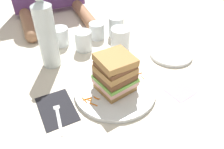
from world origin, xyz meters
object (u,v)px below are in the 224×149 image
Objects in this scene: fork at (58,113)px; main_plate at (115,90)px; water_bottle at (47,34)px; empty_tumbler_2 at (83,41)px; knife at (160,79)px; empty_tumbler_0 at (60,36)px; empty_tumbler_1 at (97,31)px; juice_glass at (120,40)px; sandwich at (115,74)px; napkin_pink at (180,91)px; side_plate at (171,54)px; napkin_dark at (57,109)px; empty_tumbler_3 at (116,27)px.

main_plate is at bearing 6.41° from fork.
empty_tumbler_2 is (0.15, 0.05, -0.09)m from water_bottle.
empty_tumbler_0 is (-0.28, 0.40, 0.04)m from knife.
knife is 0.40m from empty_tumbler_1.
empty_tumbler_1 is at bearing -3.85° from empty_tumbler_0.
water_bottle is 3.41× the size of empty_tumbler_2.
juice_glass is 0.14m from empty_tumbler_1.
sandwich reaches higher than empty_tumbler_0.
side_plate is at bearing 63.97° from napkin_pink.
juice_glass is 1.20× the size of empty_tumbler_0.
main_plate is 0.29m from juice_glass.
fork is 0.92× the size of side_plate.
water_bottle is 0.52m from side_plate.
juice_glass is 0.53× the size of side_plate.
knife is (0.18, -0.01, -0.08)m from sandwich.
sandwich is 0.24m from napkin_pink.
fork is 2.07× the size of empty_tumbler_0.
water_bottle reaches higher than empty_tumbler_0.
side_plate is (0.31, 0.11, -0.07)m from sandwich.
fork reaches higher than knife.
water_bottle reaches higher than main_plate.
empty_tumbler_2 is (-0.15, 0.05, 0.00)m from juice_glass.
empty_tumbler_1 is (0.07, 0.38, 0.03)m from main_plate.
juice_glass reaches higher than side_plate.
juice_glass is at bearing 36.20° from napkin_dark.
juice_glass is at bearing 102.90° from napkin_pink.
water_bottle reaches higher than knife.
main_plate is at bearing -114.45° from empty_tumbler_3.
juice_glass is at bearing 100.69° from knife.
empty_tumbler_2 is 0.46m from napkin_pink.
sandwich is 0.71× the size of knife.
juice_glass is at bearing 61.73° from main_plate.
empty_tumbler_2 is (0.08, -0.09, 0.00)m from empty_tumbler_0.
water_bottle reaches higher than juice_glass.
knife is at bearing -1.92° from main_plate.
sandwich is at bearing 6.43° from fork.
side_plate reaches higher than napkin_pink.
juice_glass is at bearing -19.25° from empty_tumbler_2.
main_plate is 3.24× the size of empty_tumbler_2.
empty_tumbler_1 reaches higher than main_plate.
juice_glass is 1.07× the size of napkin_pink.
empty_tumbler_0 is (-0.10, 0.39, -0.04)m from sandwich.
empty_tumbler_0 is (0.07, 0.14, -0.10)m from water_bottle.
juice_glass is 0.35m from napkin_pink.
napkin_dark is 0.96× the size of fork.
water_bottle is at bearing -152.55° from empty_tumbler_1.
fork is at bearing -165.53° from side_plate.
sandwich is at bearing 176.02° from main_plate.
empty_tumbler_1 is (0.24, 0.13, -0.10)m from water_bottle.
empty_tumbler_3 is at bearing 44.01° from napkin_dark.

